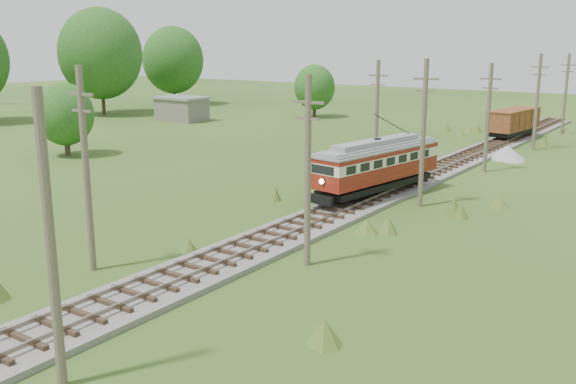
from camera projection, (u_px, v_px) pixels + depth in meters
The scene contains 17 objects.
railbed_main at pixel (394, 188), 43.90m from camera, with size 3.60×96.00×0.57m.
streetcar at pixel (377, 162), 41.23m from camera, with size 4.19×11.03×4.99m.
gondola at pixel (513, 121), 65.98m from camera, with size 3.51×8.25×2.66m.
gravel_pile at pixel (508, 153), 55.40m from camera, with size 3.32×3.52×1.21m.
utility_pole_r_1 at pixel (50, 244), 17.99m from camera, with size 0.30×0.30×8.80m.
utility_pole_r_2 at pixel (308, 170), 28.29m from camera, with size 1.60×0.30×8.60m.
utility_pole_r_3 at pixel (423, 132), 38.71m from camera, with size 1.60×0.30×9.00m.
utility_pole_r_4 at pixel (488, 117), 49.30m from camera, with size 1.60×0.30×8.40m.
utility_pole_r_5 at pixel (537, 101), 59.44m from camera, with size 1.60×0.30×8.90m.
utility_pole_r_6 at pixel (566, 93), 69.98m from camera, with size 1.60×0.30×8.70m.
utility_pole_l_a at pixel (86, 168), 27.59m from camera, with size 1.60×0.30×9.00m.
utility_pole_l_b at pixel (377, 114), 50.23m from camera, with size 1.60×0.30×8.60m.
tree_left_4 at pixel (100, 54), 87.94m from camera, with size 11.34×11.34×14.61m.
tree_left_5 at pixel (173, 60), 102.14m from camera, with size 9.66×9.66×12.44m.
tree_mid_a at pixel (315, 87), 85.75m from camera, with size 5.46×5.46×7.03m.
tree_mid_c at pixel (65, 114), 56.50m from camera, with size 5.04×5.04×6.49m.
shed at pixel (182, 109), 82.54m from camera, with size 6.40×4.40×3.10m.
Camera 1 is at (18.37, -5.34, 9.94)m, focal length 40.00 mm.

